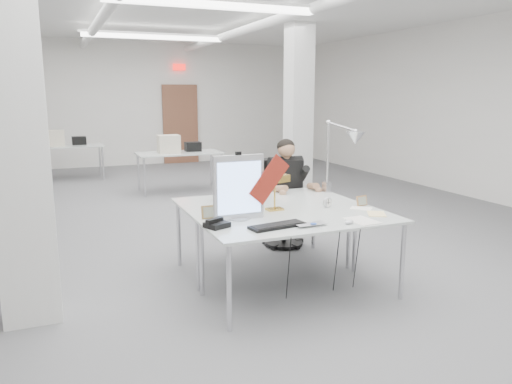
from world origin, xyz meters
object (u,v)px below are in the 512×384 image
(beige_monitor, at_px, (239,185))
(seated_person, at_px, (286,175))
(architect_lamp, at_px, (339,159))
(desk_main, at_px, (302,220))
(desk_phone, at_px, (217,225))
(laptop, at_px, (313,226))
(office_chair, at_px, (284,201))
(bankers_lamp, at_px, (275,195))
(monitor, at_px, (239,187))

(beige_monitor, bearing_deg, seated_person, 12.67)
(seated_person, height_order, architect_lamp, architect_lamp)
(desk_main, relative_size, desk_phone, 9.89)
(laptop, bearing_deg, desk_phone, 156.04)
(office_chair, relative_size, desk_phone, 6.30)
(bankers_lamp, distance_m, beige_monitor, 0.52)
(desk_main, height_order, architect_lamp, architect_lamp)
(office_chair, xyz_separation_m, architect_lamp, (0.30, -0.76, 0.60))
(laptop, height_order, architect_lamp, architect_lamp)
(seated_person, height_order, laptop, seated_person)
(desk_phone, bearing_deg, seated_person, 24.05)
(bankers_lamp, height_order, beige_monitor, beige_monitor)
(seated_person, distance_m, monitor, 1.66)
(bankers_lamp, distance_m, architect_lamp, 1.03)
(bankers_lamp, bearing_deg, seated_person, 43.91)
(office_chair, bearing_deg, bankers_lamp, -116.40)
(monitor, relative_size, bankers_lamp, 1.96)
(office_chair, relative_size, seated_person, 1.31)
(monitor, height_order, desk_phone, monitor)
(seated_person, relative_size, desk_phone, 4.82)
(office_chair, relative_size, beige_monitor, 3.00)
(architect_lamp, bearing_deg, office_chair, 94.24)
(seated_person, bearing_deg, beige_monitor, -142.02)
(seated_person, height_order, desk_phone, seated_person)
(desk_phone, height_order, beige_monitor, beige_monitor)
(monitor, bearing_deg, office_chair, 50.23)
(beige_monitor, bearing_deg, bankers_lamp, -90.51)
(laptop, bearing_deg, architect_lamp, 47.36)
(office_chair, distance_m, monitor, 1.76)
(office_chair, distance_m, desk_phone, 2.03)
(laptop, distance_m, desk_phone, 0.83)
(laptop, distance_m, architect_lamp, 1.43)
(seated_person, distance_m, architect_lamp, 0.82)
(desk_main, xyz_separation_m, bankers_lamp, (-0.08, 0.42, 0.16))
(monitor, bearing_deg, desk_main, -22.51)
(desk_phone, bearing_deg, architect_lamp, 1.22)
(bankers_lamp, height_order, desk_phone, bankers_lamp)
(monitor, distance_m, architect_lamp, 1.49)
(laptop, height_order, beige_monitor, beige_monitor)
(desk_main, xyz_separation_m, office_chair, (0.55, 1.53, -0.17))
(desk_main, distance_m, monitor, 0.65)
(monitor, relative_size, beige_monitor, 1.53)
(seated_person, xyz_separation_m, architect_lamp, (0.30, -0.71, 0.27))
(desk_main, distance_m, architect_lamp, 1.22)
(office_chair, bearing_deg, desk_phone, -128.65)
(beige_monitor, bearing_deg, office_chair, 14.96)
(office_chair, bearing_deg, beige_monitor, -139.74)
(bankers_lamp, height_order, architect_lamp, architect_lamp)
(beige_monitor, distance_m, architect_lamp, 1.16)
(desk_main, relative_size, beige_monitor, 4.71)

